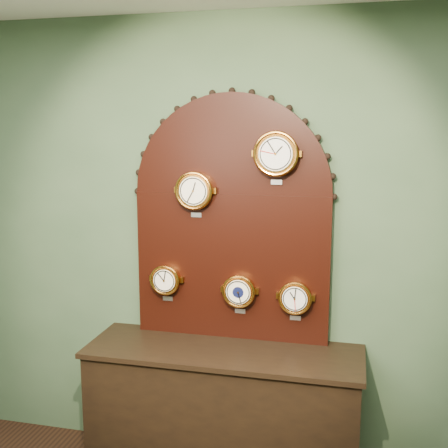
% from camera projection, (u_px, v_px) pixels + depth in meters
% --- Properties ---
extents(wall_back, '(4.00, 0.00, 4.00)m').
position_uv_depth(wall_back, '(233.00, 246.00, 3.45)').
color(wall_back, '#3D563B').
rests_on(wall_back, ground).
extents(shop_counter, '(1.60, 0.50, 0.80)m').
position_uv_depth(shop_counter, '(223.00, 416.00, 3.36)').
color(shop_counter, black).
rests_on(shop_counter, ground_plane).
extents(display_board, '(1.26, 0.06, 1.53)m').
position_uv_depth(display_board, '(232.00, 211.00, 3.36)').
color(display_board, black).
rests_on(display_board, shop_counter).
extents(roman_clock, '(0.23, 0.08, 0.28)m').
position_uv_depth(roman_clock, '(195.00, 191.00, 3.32)').
color(roman_clock, orange).
rests_on(roman_clock, display_board).
extents(arabic_clock, '(0.26, 0.08, 0.31)m').
position_uv_depth(arabic_clock, '(276.00, 154.00, 3.17)').
color(arabic_clock, orange).
rests_on(arabic_clock, display_board).
extents(hygrometer, '(0.19, 0.08, 0.24)m').
position_uv_depth(hygrometer, '(166.00, 280.00, 3.46)').
color(hygrometer, orange).
rests_on(hygrometer, display_board).
extents(barometer, '(0.20, 0.08, 0.26)m').
position_uv_depth(barometer, '(239.00, 291.00, 3.36)').
color(barometer, orange).
rests_on(barometer, display_board).
extents(tide_clock, '(0.20, 0.08, 0.25)m').
position_uv_depth(tide_clock, '(295.00, 298.00, 3.29)').
color(tide_clock, orange).
rests_on(tide_clock, display_board).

